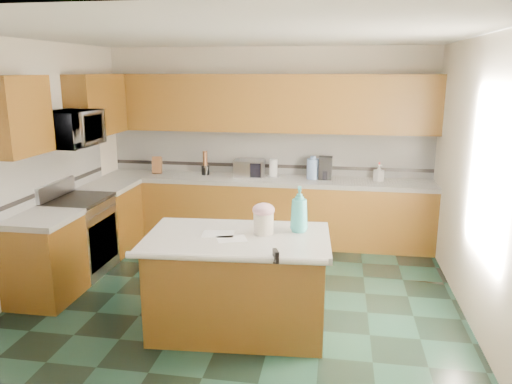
% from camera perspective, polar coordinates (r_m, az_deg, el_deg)
% --- Properties ---
extents(floor, '(4.60, 4.60, 0.00)m').
position_cam_1_polar(floor, '(5.37, -2.25, -12.51)').
color(floor, black).
rests_on(floor, ground).
extents(ceiling, '(4.60, 4.60, 0.00)m').
position_cam_1_polar(ceiling, '(4.83, -2.56, 17.58)').
color(ceiling, white).
rests_on(ceiling, ground).
extents(wall_back, '(4.60, 0.04, 2.70)m').
position_cam_1_polar(wall_back, '(7.18, 1.42, 5.50)').
color(wall_back, beige).
rests_on(wall_back, ground).
extents(wall_front, '(4.60, 0.04, 2.70)m').
position_cam_1_polar(wall_front, '(2.79, -12.29, -8.08)').
color(wall_front, beige).
rests_on(wall_front, ground).
extents(wall_left, '(0.04, 4.60, 2.70)m').
position_cam_1_polar(wall_left, '(5.86, -25.23, 2.33)').
color(wall_left, beige).
rests_on(wall_left, ground).
extents(wall_right, '(0.04, 4.60, 2.70)m').
position_cam_1_polar(wall_right, '(5.00, 24.59, 0.66)').
color(wall_right, beige).
rests_on(wall_right, ground).
extents(back_base_cab, '(4.60, 0.60, 0.86)m').
position_cam_1_polar(back_base_cab, '(7.06, 1.01, -2.28)').
color(back_base_cab, '#351F07').
rests_on(back_base_cab, ground).
extents(back_countertop, '(4.60, 0.64, 0.06)m').
position_cam_1_polar(back_countertop, '(6.95, 1.02, 1.37)').
color(back_countertop, white).
rests_on(back_countertop, back_base_cab).
extents(back_upper_cab, '(4.60, 0.33, 0.78)m').
position_cam_1_polar(back_upper_cab, '(6.94, 1.23, 10.11)').
color(back_upper_cab, '#351F07').
rests_on(back_upper_cab, wall_back).
extents(back_backsplash, '(4.60, 0.02, 0.63)m').
position_cam_1_polar(back_backsplash, '(7.17, 1.37, 4.55)').
color(back_backsplash, silver).
rests_on(back_backsplash, back_countertop).
extents(back_accent_band, '(4.60, 0.01, 0.05)m').
position_cam_1_polar(back_accent_band, '(7.19, 1.36, 3.01)').
color(back_accent_band, black).
rests_on(back_accent_band, back_countertop).
extents(left_base_cab_rear, '(0.60, 0.82, 0.86)m').
position_cam_1_polar(left_base_cab_rear, '(6.99, -16.36, -3.02)').
color(left_base_cab_rear, '#351F07').
rests_on(left_base_cab_rear, ground).
extents(left_counter_rear, '(0.64, 0.82, 0.06)m').
position_cam_1_polar(left_counter_rear, '(6.87, -16.62, 0.66)').
color(left_counter_rear, white).
rests_on(left_counter_rear, left_base_cab_rear).
extents(left_base_cab_front, '(0.60, 0.72, 0.86)m').
position_cam_1_polar(left_base_cab_front, '(5.73, -22.98, -7.27)').
color(left_base_cab_front, '#351F07').
rests_on(left_base_cab_front, ground).
extents(left_counter_front, '(0.64, 0.72, 0.06)m').
position_cam_1_polar(left_counter_front, '(5.59, -23.42, -2.84)').
color(left_counter_front, white).
rests_on(left_counter_front, left_base_cab_front).
extents(left_backsplash, '(0.02, 2.30, 0.63)m').
position_cam_1_polar(left_backsplash, '(6.31, -22.10, 2.30)').
color(left_backsplash, silver).
rests_on(left_backsplash, wall_left).
extents(left_accent_band, '(0.01, 2.30, 0.05)m').
position_cam_1_polar(left_accent_band, '(6.35, -21.89, 0.57)').
color(left_accent_band, black).
rests_on(left_accent_band, wall_left).
extents(left_upper_cab_rear, '(0.33, 1.09, 0.78)m').
position_cam_1_polar(left_upper_cab_rear, '(6.91, -17.74, 9.46)').
color(left_upper_cab_rear, '#351F07').
rests_on(left_upper_cab_rear, wall_left).
extents(left_upper_cab_front, '(0.33, 0.72, 0.78)m').
position_cam_1_polar(left_upper_cab_front, '(5.48, -25.66, 7.85)').
color(left_upper_cab_front, '#351F07').
rests_on(left_upper_cab_front, wall_left).
extents(range_body, '(0.60, 0.76, 0.88)m').
position_cam_1_polar(range_body, '(6.32, -19.45, -4.92)').
color(range_body, '#B7B7BC').
rests_on(range_body, ground).
extents(range_oven_door, '(0.02, 0.68, 0.55)m').
position_cam_1_polar(range_oven_door, '(6.20, -17.06, -5.49)').
color(range_oven_door, black).
rests_on(range_oven_door, range_body).
extents(range_cooktop, '(0.62, 0.78, 0.04)m').
position_cam_1_polar(range_cooktop, '(6.19, -19.78, -0.88)').
color(range_cooktop, black).
rests_on(range_cooktop, range_body).
extents(range_handle, '(0.02, 0.66, 0.02)m').
position_cam_1_polar(range_handle, '(6.08, -17.05, -2.12)').
color(range_handle, '#B7B7BC').
rests_on(range_handle, range_body).
extents(range_backguard, '(0.06, 0.76, 0.18)m').
position_cam_1_polar(range_backguard, '(6.30, -21.94, 0.29)').
color(range_backguard, '#B7B7BC').
rests_on(range_backguard, range_body).
extents(microwave, '(0.50, 0.73, 0.41)m').
position_cam_1_polar(microwave, '(6.05, -20.42, 6.77)').
color(microwave, '#B7B7BC').
rests_on(microwave, wall_left).
extents(island_base, '(1.61, 0.99, 0.86)m').
position_cam_1_polar(island_base, '(4.71, -2.07, -10.66)').
color(island_base, '#351F07').
rests_on(island_base, ground).
extents(island_top, '(1.72, 1.10, 0.06)m').
position_cam_1_polar(island_top, '(4.54, -2.12, -5.36)').
color(island_top, white).
rests_on(island_top, island_base).
extents(island_bullnose, '(1.66, 0.17, 0.06)m').
position_cam_1_polar(island_bullnose, '(4.08, -3.52, -7.59)').
color(island_bullnose, white).
rests_on(island_bullnose, island_base).
extents(treat_jar, '(0.23, 0.23, 0.19)m').
position_cam_1_polar(treat_jar, '(4.56, 0.86, -3.60)').
color(treat_jar, silver).
rests_on(treat_jar, island_top).
extents(treat_jar_lid, '(0.20, 0.20, 0.13)m').
position_cam_1_polar(treat_jar_lid, '(4.52, 0.87, -2.06)').
color(treat_jar_lid, '#EDAEC3').
rests_on(treat_jar_lid, treat_jar).
extents(treat_jar_knob, '(0.07, 0.02, 0.02)m').
position_cam_1_polar(treat_jar_knob, '(4.51, 0.87, -1.51)').
color(treat_jar_knob, tan).
rests_on(treat_jar_knob, treat_jar_lid).
extents(treat_jar_knob_end_l, '(0.04, 0.04, 0.04)m').
position_cam_1_polar(treat_jar_knob_end_l, '(4.51, 0.45, -1.50)').
color(treat_jar_knob_end_l, tan).
rests_on(treat_jar_knob_end_l, treat_jar_lid).
extents(treat_jar_knob_end_r, '(0.04, 0.04, 0.04)m').
position_cam_1_polar(treat_jar_knob_end_r, '(4.50, 1.29, -1.53)').
color(treat_jar_knob_end_r, tan).
rests_on(treat_jar_knob_end_r, treat_jar_lid).
extents(soap_bottle_island, '(0.17, 0.17, 0.42)m').
position_cam_1_polar(soap_bottle_island, '(4.60, 4.96, -1.99)').
color(soap_bottle_island, '#3EB3B6').
rests_on(soap_bottle_island, island_top).
extents(paper_sheet_a, '(0.31, 0.28, 0.00)m').
position_cam_1_polar(paper_sheet_a, '(4.44, -2.80, -5.37)').
color(paper_sheet_a, white).
rests_on(paper_sheet_a, island_top).
extents(paper_sheet_b, '(0.31, 0.25, 0.00)m').
position_cam_1_polar(paper_sheet_b, '(4.58, -4.35, -4.79)').
color(paper_sheet_b, white).
rests_on(paper_sheet_b, island_top).
extents(clamp_body, '(0.07, 0.11, 0.10)m').
position_cam_1_polar(clamp_body, '(4.02, 2.27, -7.31)').
color(clamp_body, black).
rests_on(clamp_body, island_top).
extents(clamp_handle, '(0.02, 0.08, 0.02)m').
position_cam_1_polar(clamp_handle, '(3.97, 2.15, -7.91)').
color(clamp_handle, black).
rests_on(clamp_handle, island_top).
extents(knife_block, '(0.17, 0.21, 0.27)m').
position_cam_1_polar(knife_block, '(7.36, -11.23, 3.01)').
color(knife_block, '#472814').
rests_on(knife_block, back_countertop).
extents(utensil_crock, '(0.11, 0.11, 0.14)m').
position_cam_1_polar(utensil_crock, '(7.18, -5.81, 2.52)').
color(utensil_crock, black).
rests_on(utensil_crock, back_countertop).
extents(utensil_bundle, '(0.07, 0.07, 0.20)m').
position_cam_1_polar(utensil_bundle, '(7.15, -5.84, 3.87)').
color(utensil_bundle, '#472814').
rests_on(utensil_bundle, utensil_crock).
extents(toaster_oven, '(0.42, 0.29, 0.24)m').
position_cam_1_polar(toaster_oven, '(7.01, -0.77, 2.71)').
color(toaster_oven, '#B7B7BC').
rests_on(toaster_oven, back_countertop).
extents(toaster_oven_door, '(0.37, 0.01, 0.20)m').
position_cam_1_polar(toaster_oven_door, '(6.88, -0.97, 2.51)').
color(toaster_oven_door, black).
rests_on(toaster_oven_door, toaster_oven).
extents(paper_towel, '(0.11, 0.11, 0.25)m').
position_cam_1_polar(paper_towel, '(7.00, 2.01, 2.76)').
color(paper_towel, white).
rests_on(paper_towel, back_countertop).
extents(paper_towel_base, '(0.17, 0.17, 0.01)m').
position_cam_1_polar(paper_towel_base, '(7.02, 2.00, 1.81)').
color(paper_towel_base, '#B7B7BC').
rests_on(paper_towel_base, back_countertop).
extents(water_jug, '(0.17, 0.17, 0.28)m').
position_cam_1_polar(water_jug, '(6.91, 6.50, 2.64)').
color(water_jug, '#7497D2').
rests_on(water_jug, back_countertop).
extents(water_jug_neck, '(0.08, 0.08, 0.04)m').
position_cam_1_polar(water_jug_neck, '(6.88, 6.54, 3.93)').
color(water_jug_neck, '#7497D2').
rests_on(water_jug_neck, water_jug).
extents(coffee_maker, '(0.18, 0.20, 0.31)m').
position_cam_1_polar(coffee_maker, '(6.92, 7.94, 2.74)').
color(coffee_maker, black).
rests_on(coffee_maker, back_countertop).
extents(coffee_carafe, '(0.13, 0.13, 0.13)m').
position_cam_1_polar(coffee_carafe, '(6.90, 7.90, 1.94)').
color(coffee_carafe, black).
rests_on(coffee_carafe, back_countertop).
extents(soap_bottle_back, '(0.15, 0.15, 0.23)m').
position_cam_1_polar(soap_bottle_back, '(6.92, 13.87, 2.14)').
color(soap_bottle_back, white).
rests_on(soap_bottle_back, back_countertop).
extents(soap_back_cap, '(0.02, 0.02, 0.03)m').
position_cam_1_polar(soap_back_cap, '(6.90, 13.93, 3.20)').
color(soap_back_cap, red).
rests_on(soap_back_cap, soap_bottle_back).
extents(window_light_proxy, '(0.02, 1.40, 1.10)m').
position_cam_1_polar(window_light_proxy, '(4.78, 25.02, 1.90)').
color(window_light_proxy, white).
rests_on(window_light_proxy, wall_right).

